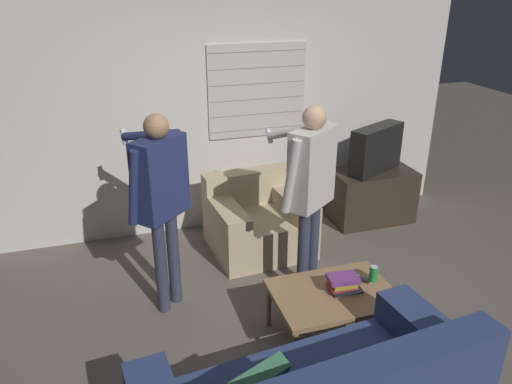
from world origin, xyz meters
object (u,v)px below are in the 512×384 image
object	(u,v)px
spare_remote	(361,279)
book_stack	(343,283)
soda_can	(374,274)
coffee_table	(333,296)
tv	(376,149)
person_right_standing	(310,180)
armchair_beige	(258,221)
person_left_standing	(160,190)

from	to	relation	value
spare_remote	book_stack	bearing A→B (deg)	155.45
soda_can	coffee_table	bearing A→B (deg)	-171.85
coffee_table	tv	xyz separation A→B (m)	(1.30, 1.75, 0.47)
soda_can	spare_remote	size ratio (longest dim) A/B	1.04
coffee_table	spare_remote	size ratio (longest dim) A/B	7.53
spare_remote	person_right_standing	bearing A→B (deg)	67.56
coffee_table	book_stack	xyz separation A→B (m)	(0.07, 0.00, 0.10)
armchair_beige	tv	distance (m)	1.55
armchair_beige	soda_can	distance (m)	1.55
soda_can	person_right_standing	bearing A→B (deg)	119.56
person_left_standing	person_right_standing	world-z (taller)	person_right_standing
tv	book_stack	size ratio (longest dim) A/B	2.79
armchair_beige	coffee_table	xyz separation A→B (m)	(0.12, -1.51, 0.09)
person_left_standing	person_right_standing	size ratio (longest dim) A/B	0.99
armchair_beige	person_left_standing	world-z (taller)	person_left_standing
person_right_standing	armchair_beige	bearing A→B (deg)	63.58
person_left_standing	armchair_beige	bearing A→B (deg)	-6.78
coffee_table	spare_remote	distance (m)	0.28
person_left_standing	book_stack	distance (m)	1.56
person_right_standing	book_stack	world-z (taller)	person_right_standing
person_right_standing	spare_remote	bearing A→B (deg)	-103.28
book_stack	spare_remote	size ratio (longest dim) A/B	2.15
armchair_beige	soda_can	world-z (taller)	armchair_beige
book_stack	soda_can	world-z (taller)	book_stack
book_stack	person_left_standing	bearing A→B (deg)	146.84
tv	person_right_standing	distance (m)	1.71
armchair_beige	coffee_table	size ratio (longest dim) A/B	1.11
armchair_beige	coffee_table	bearing A→B (deg)	90.01
coffee_table	person_left_standing	size ratio (longest dim) A/B	0.54
person_left_standing	person_right_standing	distance (m)	1.19
book_stack	person_right_standing	bearing A→B (deg)	93.43
coffee_table	book_stack	world-z (taller)	book_stack
armchair_beige	book_stack	size ratio (longest dim) A/B	3.90
armchair_beige	tv	xyz separation A→B (m)	(1.42, 0.23, 0.56)
book_stack	tv	bearing A→B (deg)	54.84
tv	person_left_standing	size ratio (longest dim) A/B	0.43
person_right_standing	soda_can	world-z (taller)	person_right_standing
armchair_beige	soda_can	size ratio (longest dim) A/B	8.05
armchair_beige	book_stack	world-z (taller)	armchair_beige
soda_can	spare_remote	xyz separation A→B (m)	(-0.09, 0.03, -0.05)
tv	person_right_standing	bearing A→B (deg)	15.50
armchair_beige	spare_remote	xyz separation A→B (m)	(0.39, -1.44, 0.14)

